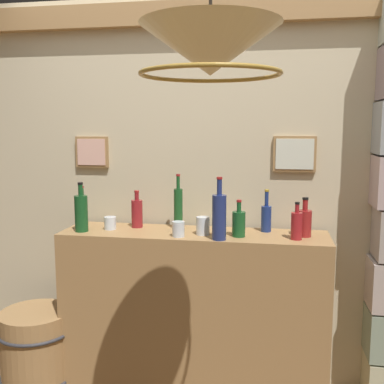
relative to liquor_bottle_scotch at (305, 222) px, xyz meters
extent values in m
cube|color=beige|center=(-0.64, 0.26, 0.10)|extent=(3.24, 0.08, 2.45)
cube|color=#9E7547|center=(-0.64, 0.20, 1.22)|extent=(3.24, 0.10, 0.14)
cube|color=#9E7547|center=(-1.35, 0.21, 0.38)|extent=(0.22, 0.03, 0.20)
cube|color=#E4AD9A|center=(-1.35, 0.20, 0.38)|extent=(0.19, 0.01, 0.17)
cube|color=#9E7547|center=(-0.06, 0.21, 0.38)|extent=(0.26, 0.03, 0.21)
cube|color=silver|center=(-0.06, 0.20, 0.38)|extent=(0.23, 0.01, 0.18)
cube|color=#BEBD98|center=(0.50, 0.13, -0.97)|extent=(0.21, 0.31, 0.29)
cube|color=#9E7547|center=(-0.64, -0.01, -0.60)|extent=(1.58, 0.39, 1.04)
cylinder|color=maroon|center=(0.00, 0.00, -0.01)|extent=(0.08, 0.08, 0.15)
cylinder|color=maroon|center=(0.00, 0.00, 0.10)|extent=(0.03, 0.03, 0.06)
cylinder|color=black|center=(0.00, 0.00, 0.14)|extent=(0.03, 0.03, 0.01)
cylinder|color=#184F24|center=(-0.37, -0.07, -0.01)|extent=(0.08, 0.08, 0.14)
cylinder|color=#184F24|center=(-0.37, -0.07, 0.09)|extent=(0.03, 0.03, 0.06)
cylinder|color=maroon|center=(-0.37, -0.07, 0.12)|extent=(0.03, 0.03, 0.01)
cylinder|color=maroon|center=(-0.05, -0.08, -0.01)|extent=(0.06, 0.06, 0.15)
cylinder|color=maroon|center=(-0.05, -0.08, 0.09)|extent=(0.02, 0.02, 0.05)
cylinder|color=black|center=(-0.05, -0.08, 0.12)|extent=(0.03, 0.03, 0.01)
cylinder|color=#1A4E22|center=(-1.34, 0.00, 0.02)|extent=(0.05, 0.05, 0.20)
cylinder|color=#1A4E22|center=(-1.34, 0.00, 0.14)|extent=(0.02, 0.02, 0.05)
cylinder|color=maroon|center=(-1.34, 0.00, 0.17)|extent=(0.02, 0.02, 0.01)
cylinder|color=navy|center=(-0.22, 0.09, -0.01)|extent=(0.06, 0.06, 0.15)
cylinder|color=navy|center=(-0.22, 0.09, 0.11)|extent=(0.02, 0.02, 0.09)
cylinder|color=#B7932D|center=(-0.22, 0.09, 0.16)|extent=(0.03, 0.03, 0.01)
cylinder|color=navy|center=(-0.47, -0.16, 0.04)|extent=(0.08, 0.08, 0.25)
cylinder|color=navy|center=(-0.47, -0.16, 0.21)|extent=(0.03, 0.03, 0.09)
cylinder|color=maroon|center=(-0.47, -0.16, 0.26)|extent=(0.03, 0.03, 0.01)
cylinder|color=maroon|center=(-1.01, 0.07, 0.00)|extent=(0.07, 0.07, 0.17)
cylinder|color=maroon|center=(-1.01, 0.07, 0.11)|extent=(0.03, 0.03, 0.05)
cylinder|color=maroon|center=(-1.01, 0.07, 0.14)|extent=(0.03, 0.03, 0.01)
cylinder|color=#1B4F22|center=(-0.75, 0.07, 0.04)|extent=(0.05, 0.05, 0.25)
cylinder|color=#1B4F22|center=(-0.75, 0.07, 0.20)|extent=(0.02, 0.02, 0.08)
cylinder|color=maroon|center=(-0.75, 0.07, 0.25)|extent=(0.02, 0.02, 0.01)
cylinder|color=#174B21|center=(-1.31, -0.10, 0.03)|extent=(0.08, 0.08, 0.22)
cylinder|color=#174B21|center=(-1.31, -0.10, 0.17)|extent=(0.03, 0.03, 0.07)
cylinder|color=black|center=(-1.31, -0.10, 0.21)|extent=(0.03, 0.03, 0.01)
cylinder|color=silver|center=(-1.16, -0.01, -0.04)|extent=(0.07, 0.07, 0.08)
cylinder|color=silver|center=(-0.58, -0.06, -0.03)|extent=(0.08, 0.08, 0.10)
cylinder|color=silver|center=(-0.71, -0.13, -0.04)|extent=(0.07, 0.07, 0.09)
cone|color=beige|center=(-0.41, -0.97, 0.81)|extent=(0.51, 0.51, 0.18)
torus|color=#AD8433|center=(-0.41, -0.97, 0.72)|extent=(0.51, 0.51, 0.02)
cylinder|color=#9E7547|center=(-1.61, -0.14, -0.86)|extent=(0.44, 0.44, 0.53)
torus|color=#333338|center=(-1.61, -0.14, -0.71)|extent=(0.46, 0.46, 0.02)
torus|color=#333338|center=(-1.61, -0.14, -1.01)|extent=(0.46, 0.46, 0.02)
camera|label=1|loc=(-0.19, -2.64, 0.54)|focal=43.02mm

